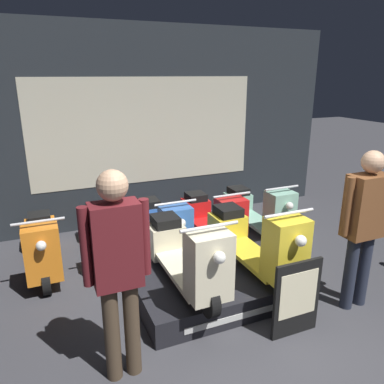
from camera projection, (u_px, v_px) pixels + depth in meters
The scene contains 13 objects.
ground_plane at pixel (275, 367), 3.27m from camera, with size 30.00×30.00×0.00m, color #38383D.
shop_wall_back at pixel (146, 128), 6.12m from camera, with size 6.73×0.09×3.20m.
display_platform at pixel (219, 285), 4.27m from camera, with size 1.88×1.17×0.28m.
scooter_display_left at pixel (185, 254), 3.93m from camera, with size 0.56×1.66×0.91m.
scooter_display_right at pixel (254, 241), 4.24m from camera, with size 0.56×1.66×0.91m.
scooter_backrow_0 at pixel (42, 245), 4.77m from camera, with size 0.56×1.66×0.91m.
scooter_backrow_1 at pixel (106, 235), 5.07m from camera, with size 0.56×1.66×0.91m.
scooter_backrow_2 at pixel (162, 226), 5.37m from camera, with size 0.56×1.66×0.91m.
scooter_backrow_3 at pixel (213, 218), 5.67m from camera, with size 0.56×1.66×0.91m.
scooter_backrow_4 at pixel (258, 210), 5.97m from camera, with size 0.56×1.66×0.91m.
person_left_browsing at pixel (118, 264), 2.88m from camera, with size 0.53×0.23×1.80m.
person_right_browsing at pixel (365, 218), 3.84m from camera, with size 0.58×0.24×1.74m.
price_sign_board at pixel (297, 298), 3.57m from camera, with size 0.52×0.04×0.78m.
Camera 1 is at (-1.71, -2.16, 2.45)m, focal length 35.00 mm.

